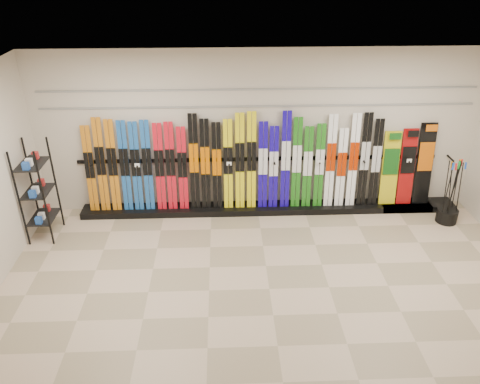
{
  "coord_description": "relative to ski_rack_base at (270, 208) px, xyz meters",
  "views": [
    {
      "loc": [
        -0.65,
        -5.4,
        4.51
      ],
      "look_at": [
        -0.39,
        1.0,
        1.1
      ],
      "focal_mm": 35.0,
      "sensor_mm": 36.0,
      "label": 1
    }
  ],
  "objects": [
    {
      "name": "floor",
      "position": [
        -0.22,
        -2.28,
        -0.06
      ],
      "size": [
        8.0,
        8.0,
        0.0
      ],
      "primitive_type": "plane",
      "color": "gray",
      "rests_on": "ground"
    },
    {
      "name": "back_wall",
      "position": [
        -0.22,
        0.22,
        1.44
      ],
      "size": [
        8.0,
        0.0,
        8.0
      ],
      "primitive_type": "plane",
      "rotation": [
        1.57,
        0.0,
        0.0
      ],
      "color": "beige",
      "rests_on": "floor"
    },
    {
      "name": "ceiling",
      "position": [
        -0.22,
        -2.28,
        2.94
      ],
      "size": [
        8.0,
        8.0,
        0.0
      ],
      "primitive_type": "plane",
      "rotation": [
        3.14,
        0.0,
        0.0
      ],
      "color": "silver",
      "rests_on": "back_wall"
    },
    {
      "name": "ski_rack_base",
      "position": [
        0.0,
        0.0,
        0.0
      ],
      "size": [
        8.0,
        0.4,
        0.12
      ],
      "primitive_type": "cube",
      "color": "black",
      "rests_on": "floor"
    },
    {
      "name": "skis",
      "position": [
        -0.68,
        0.04,
        0.9
      ],
      "size": [
        5.37,
        0.2,
        1.82
      ],
      "color": "#BF6D14",
      "rests_on": "ski_rack_base"
    },
    {
      "name": "snowboards",
      "position": [
        2.55,
        0.07,
        0.79
      ],
      "size": [
        0.95,
        0.24,
        1.55
      ],
      "color": "gold",
      "rests_on": "ski_rack_base"
    },
    {
      "name": "accessory_rack",
      "position": [
        -3.97,
        -0.66,
        0.79
      ],
      "size": [
        0.4,
        0.6,
        1.7
      ],
      "primitive_type": "cube",
      "color": "black",
      "rests_on": "floor"
    },
    {
      "name": "pole_bin",
      "position": [
        3.19,
        -0.51,
        0.07
      ],
      "size": [
        0.37,
        0.37,
        0.25
      ],
      "primitive_type": "cylinder",
      "color": "black",
      "rests_on": "floor"
    },
    {
      "name": "ski_poles",
      "position": [
        3.18,
        -0.5,
        0.55
      ],
      "size": [
        0.31,
        0.29,
        1.18
      ],
      "color": "black",
      "rests_on": "pole_bin"
    },
    {
      "name": "slatwall_rail_0",
      "position": [
        -0.22,
        0.2,
        1.94
      ],
      "size": [
        7.6,
        0.02,
        0.03
      ],
      "primitive_type": "cube",
      "color": "gray",
      "rests_on": "back_wall"
    },
    {
      "name": "slatwall_rail_1",
      "position": [
        -0.22,
        0.2,
        2.24
      ],
      "size": [
        7.6,
        0.02,
        0.03
      ],
      "primitive_type": "cube",
      "color": "gray",
      "rests_on": "back_wall"
    }
  ]
}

